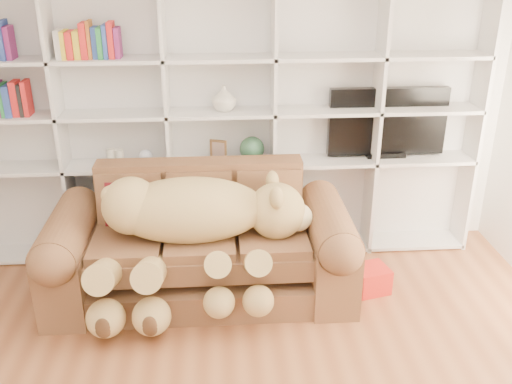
{
  "coord_description": "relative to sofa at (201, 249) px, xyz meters",
  "views": [
    {
      "loc": [
        -0.03,
        -2.32,
        2.6
      ],
      "look_at": [
        0.25,
        1.63,
        0.86
      ],
      "focal_mm": 40.0,
      "sensor_mm": 36.0,
      "label": 1
    }
  ],
  "objects": [
    {
      "name": "teddy_bear",
      "position": [
        -0.06,
        -0.2,
        0.3
      ],
      "size": [
        1.66,
        0.94,
        0.96
      ],
      "rotation": [
        0.0,
        0.0,
        -0.01
      ],
      "color": "tan",
      "rests_on": "sofa"
    },
    {
      "name": "tv",
      "position": [
        1.63,
        0.71,
        0.79
      ],
      "size": [
        1.03,
        0.18,
        0.61
      ],
      "color": "black",
      "rests_on": "bookshelf"
    },
    {
      "name": "gift_box",
      "position": [
        1.36,
        -0.11,
        -0.27
      ],
      "size": [
        0.31,
        0.3,
        0.21
      ],
      "primitive_type": "cube",
      "rotation": [
        0.0,
        0.0,
        0.25
      ],
      "color": "red",
      "rests_on": "floor"
    },
    {
      "name": "throw_pillow",
      "position": [
        -0.54,
        0.16,
        0.32
      ],
      "size": [
        0.41,
        0.27,
        0.4
      ],
      "primitive_type": "cube",
      "rotation": [
        -0.24,
        0.0,
        -0.15
      ],
      "color": "maroon",
      "rests_on": "sofa"
    },
    {
      "name": "picture_frame",
      "position": [
        0.16,
        0.66,
        0.59
      ],
      "size": [
        0.15,
        0.08,
        0.18
      ],
      "primitive_type": "cube",
      "rotation": [
        0.0,
        0.0,
        -0.37
      ],
      "color": "brown",
      "rests_on": "bookshelf"
    },
    {
      "name": "figurine_tall",
      "position": [
        -0.75,
        0.66,
        0.56
      ],
      "size": [
        0.07,
        0.07,
        0.14
      ],
      "primitive_type": "cylinder",
      "rotation": [
        0.0,
        0.0,
        -0.04
      ],
      "color": "beige",
      "rests_on": "bookshelf"
    },
    {
      "name": "shelf_vase",
      "position": [
        0.22,
        0.66,
        1.05
      ],
      "size": [
        0.24,
        0.24,
        0.21
      ],
      "primitive_type": "imported",
      "rotation": [
        0.0,
        0.0,
        0.19
      ],
      "color": "beige",
      "rests_on": "bookshelf"
    },
    {
      "name": "bookshelf",
      "position": [
        -0.05,
        0.72,
        0.93
      ],
      "size": [
        4.43,
        0.35,
        2.4
      ],
      "color": "silver",
      "rests_on": "floor"
    },
    {
      "name": "green_vase",
      "position": [
        0.45,
        0.66,
        0.6
      ],
      "size": [
        0.21,
        0.21,
        0.21
      ],
      "primitive_type": "sphere",
      "color": "#2E593C",
      "rests_on": "bookshelf"
    },
    {
      "name": "sofa",
      "position": [
        0.0,
        0.0,
        0.0
      ],
      "size": [
        2.35,
        1.01,
        0.99
      ],
      "color": "brown",
      "rests_on": "floor"
    },
    {
      "name": "snow_globe",
      "position": [
        -0.46,
        0.66,
        0.56
      ],
      "size": [
        0.12,
        0.12,
        0.12
      ],
      "primitive_type": "sphere",
      "color": "white",
      "rests_on": "bookshelf"
    },
    {
      "name": "figurine_short",
      "position": [
        -0.69,
        0.66,
        0.56
      ],
      "size": [
        0.09,
        0.09,
        0.13
      ],
      "primitive_type": "cylinder",
      "rotation": [
        0.0,
        0.0,
        0.3
      ],
      "color": "beige",
      "rests_on": "bookshelf"
    },
    {
      "name": "wall_back",
      "position": [
        0.19,
        0.85,
        0.98
      ],
      "size": [
        5.0,
        0.02,
        2.7
      ],
      "primitive_type": "cube",
      "color": "silver",
      "rests_on": "floor"
    }
  ]
}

